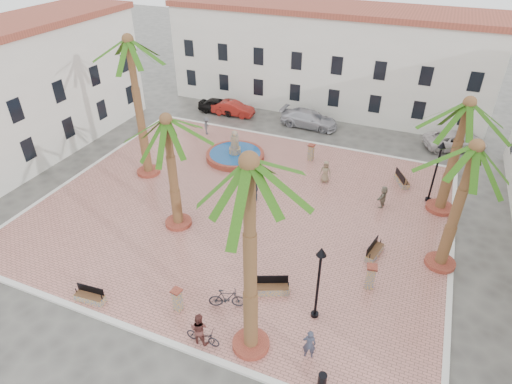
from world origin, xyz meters
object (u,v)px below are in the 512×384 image
bench_se (271,288)px  pedestrian_east (383,197)px  litter_bin (322,380)px  cyclist_a (309,344)px  bicycle_b (227,298)px  car_red (233,108)px  lamppost_e (438,162)px  bench_e (374,252)px  car_white (455,141)px  pedestrian_fountain_b (254,188)px  car_silver (309,119)px  palm_nw (130,55)px  palm_sw (168,134)px  bicycle_a (203,336)px  fountain (235,154)px  bench_ne (402,180)px  cyclist_b (199,328)px  bench_s (90,297)px  pedestrian_fountain_a (325,172)px  palm_s (249,187)px  bollard_n (311,152)px  palm_e (472,163)px  bollard_se (177,299)px  palm_ne (465,118)px  car_black (219,106)px  bollard_e (371,276)px  pedestrian_north (207,126)px

bench_se → pedestrian_east: 10.80m
litter_bin → cyclist_a: size_ratio=0.44×
bicycle_b → car_red: size_ratio=0.45×
bicycle_b → lamppost_e: bearing=-53.5°
bench_e → car_white: bearing=-0.4°
pedestrian_east → pedestrian_fountain_b: bearing=-62.9°
litter_bin → car_silver: size_ratio=0.14×
palm_nw → bench_se: palm_nw is taller
palm_sw → bicycle_a: size_ratio=4.49×
fountain → bench_ne: bearing=5.1°
cyclist_b → bench_s: bearing=-2.0°
pedestrian_fountain_a → bench_e: bearing=-59.2°
bench_ne → pedestrian_east: bearing=138.4°
fountain → bench_e: bearing=-31.4°
pedestrian_east → litter_bin: bearing=8.9°
cyclist_a → bicycle_a: bearing=-1.4°
palm_s → bollard_n: 19.50m
bench_ne → pedestrian_fountain_a: size_ratio=1.07×
bench_s → palm_e: bearing=25.6°
bench_se → bicycle_a: 4.41m
bench_se → car_white: bearing=45.2°
bench_se → cyclist_a: bearing=-68.9°
bench_e → cyclist_a: bearing=-178.2°
bench_se → bollard_se: bollard_se is taller
bench_se → litter_bin: 5.53m
palm_s → car_white: bearing=72.1°
palm_ne → car_black: size_ratio=1.91×
bicycle_b → car_silver: size_ratio=0.35×
bicycle_a → fountain: bearing=19.4°
bollard_e → cyclist_b: 9.07m
palm_ne → litter_bin: 16.83m
palm_ne → bench_se: palm_ne is taller
pedestrian_fountain_a → pedestrian_north: (-11.65, 3.80, -0.05)m
palm_nw → bench_se: bearing=-31.1°
bollard_n → pedestrian_fountain_a: pedestrian_fountain_a is taller
pedestrian_fountain_a → car_black: 15.73m
palm_nw → car_white: palm_nw is taller
bench_se → bollard_e: size_ratio=1.31×
bollard_se → car_white: (12.06, 23.94, -0.12)m
palm_nw → palm_s: 17.18m
lamppost_e → bollard_n: (-8.99, 2.37, -2.31)m
car_silver → bench_s: bearing=173.0°
pedestrian_north → car_white: 20.98m
bicycle_a → car_black: size_ratio=0.41×
palm_ne → bench_ne: bearing=139.5°
pedestrian_fountain_a → bench_s: bearing=-121.1°
bollard_e → pedestrian_north: 21.05m
cyclist_a → car_red: cyclist_a is taller
bench_s → bench_ne: 21.85m
cyclist_b → pedestrian_fountain_a: size_ratio=1.04×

